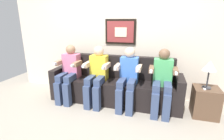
# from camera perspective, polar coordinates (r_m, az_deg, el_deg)

# --- Properties ---
(ground_plane) EXTENTS (6.40, 6.40, 0.00)m
(ground_plane) POSITION_cam_1_polar(r_m,az_deg,el_deg) (3.21, -0.75, -12.83)
(ground_plane) COLOR #9E9384
(back_wall_assembly) EXTENTS (4.93, 0.10, 2.60)m
(back_wall_assembly) POSITION_cam_1_polar(r_m,az_deg,el_deg) (3.55, 2.79, 12.04)
(back_wall_assembly) COLOR beige
(back_wall_assembly) RESTS_ON ground_plane
(couch) EXTENTS (2.53, 0.58, 0.90)m
(couch) POSITION_cam_1_polar(r_m,az_deg,el_deg) (3.36, 0.84, -5.55)
(couch) COLOR black
(couch) RESTS_ON ground_plane
(person_leftmost) EXTENTS (0.46, 0.56, 1.11)m
(person_leftmost) POSITION_cam_1_polar(r_m,az_deg,el_deg) (3.45, -14.36, -0.33)
(person_leftmost) COLOR pink
(person_leftmost) RESTS_ON ground_plane
(person_left_center) EXTENTS (0.46, 0.56, 1.11)m
(person_left_center) POSITION_cam_1_polar(r_m,az_deg,el_deg) (3.20, -5.09, -1.17)
(person_left_center) COLOR yellow
(person_left_center) RESTS_ON ground_plane
(person_right_center) EXTENTS (0.46, 0.56, 1.11)m
(person_right_center) POSITION_cam_1_polar(r_m,az_deg,el_deg) (3.04, 5.44, -2.09)
(person_right_center) COLOR #3F72CC
(person_right_center) RESTS_ON ground_plane
(person_rightmost) EXTENTS (0.46, 0.56, 1.11)m
(person_rightmost) POSITION_cam_1_polar(r_m,az_deg,el_deg) (3.00, 16.68, -2.98)
(person_rightmost) COLOR #4CB266
(person_rightmost) RESTS_ON ground_plane
(side_table_right) EXTENTS (0.40, 0.40, 0.50)m
(side_table_right) POSITION_cam_1_polar(r_m,az_deg,el_deg) (3.29, 28.97, -9.40)
(side_table_right) COLOR brown
(side_table_right) RESTS_ON ground_plane
(table_lamp) EXTENTS (0.22, 0.22, 0.46)m
(table_lamp) POSITION_cam_1_polar(r_m,az_deg,el_deg) (3.08, 30.17, 0.86)
(table_lamp) COLOR #333338
(table_lamp) RESTS_ON side_table_right
(spare_remote_on_table) EXTENTS (0.04, 0.13, 0.02)m
(spare_remote_on_table) POSITION_cam_1_polar(r_m,az_deg,el_deg) (3.13, 28.66, -5.39)
(spare_remote_on_table) COLOR white
(spare_remote_on_table) RESTS_ON side_table_right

